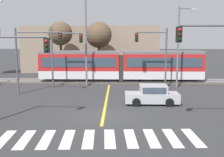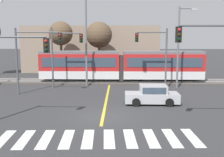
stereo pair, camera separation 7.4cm
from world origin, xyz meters
name	(u,v)px [view 2 (the right image)]	position (x,y,z in m)	size (l,w,h in m)	color
ground_plane	(103,116)	(0.00, 0.00, 0.00)	(200.00, 200.00, 0.00)	#333335
track_bed	(110,81)	(0.00, 14.01, 0.09)	(120.00, 4.00, 0.18)	#4C4742
rail_near	(110,81)	(0.00, 13.29, 0.23)	(120.00, 0.08, 0.10)	#939399
rail_far	(110,79)	(0.00, 14.73, 0.23)	(120.00, 0.08, 0.10)	#939399
light_rail_tram	(121,65)	(1.31, 14.01, 2.05)	(18.50, 2.64, 3.43)	silver
crosswalk_stripe_0	(3,139)	(-4.94, -4.40, 0.00)	(0.56, 2.80, 0.01)	silver
crosswalk_stripe_1	(24,139)	(-3.84, -4.34, 0.00)	(0.56, 2.80, 0.01)	silver
crosswalk_stripe_2	(46,139)	(-2.75, -4.28, 0.00)	(0.56, 2.80, 0.01)	silver
crosswalk_stripe_3	(67,139)	(-1.65, -4.22, 0.00)	(0.56, 2.80, 0.01)	silver
crosswalk_stripe_4	(88,139)	(-0.55, -4.16, 0.00)	(0.56, 2.80, 0.01)	silver
crosswalk_stripe_5	(109,138)	(0.55, -4.11, 0.00)	(0.56, 2.80, 0.01)	silver
crosswalk_stripe_6	(130,138)	(1.65, -4.05, 0.00)	(0.56, 2.80, 0.01)	silver
crosswalk_stripe_7	(151,138)	(2.75, -3.99, 0.00)	(0.56, 2.80, 0.01)	silver
crosswalk_stripe_8	(172,138)	(3.84, -3.93, 0.00)	(0.56, 2.80, 0.01)	silver
crosswalk_stripe_9	(192,138)	(4.94, -3.88, 0.00)	(0.56, 2.80, 0.01)	silver
lane_centre_line	(106,100)	(0.00, 4.94, 0.00)	(0.20, 14.15, 0.01)	gold
sedan_crossing	(152,95)	(3.66, 3.55, 0.70)	(4.20, 1.92, 1.52)	#B7BABF
traffic_light_near_right	(218,56)	(6.70, -1.97, 4.17)	(3.75, 0.38, 6.32)	#515459
traffic_light_near_left	(11,62)	(-5.50, -1.27, 3.74)	(3.75, 0.38, 5.55)	#515459
traffic_light_far_right	(156,49)	(4.77, 10.41, 3.99)	(3.25, 0.38, 6.08)	#515459
traffic_light_mid_left	(32,50)	(-6.76, 7.01, 4.04)	(4.25, 0.38, 6.03)	#515459
traffic_light_far_left	(62,49)	(-4.74, 10.45, 3.98)	(3.25, 0.38, 6.18)	#515459
street_lamp_centre	(88,34)	(-2.21, 11.40, 5.56)	(2.26, 0.28, 9.92)	slate
street_lamp_east	(180,43)	(7.23, 10.71, 4.65)	(1.84, 0.28, 8.23)	slate
bare_tree_west	(61,34)	(-6.61, 19.00, 5.60)	(3.14, 3.14, 7.22)	brown
bare_tree_east	(99,35)	(-1.58, 18.99, 5.43)	(3.41, 3.41, 7.17)	brown
building_backdrop_far	(92,49)	(-3.15, 24.91, 3.40)	(20.01, 6.00, 6.79)	gray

